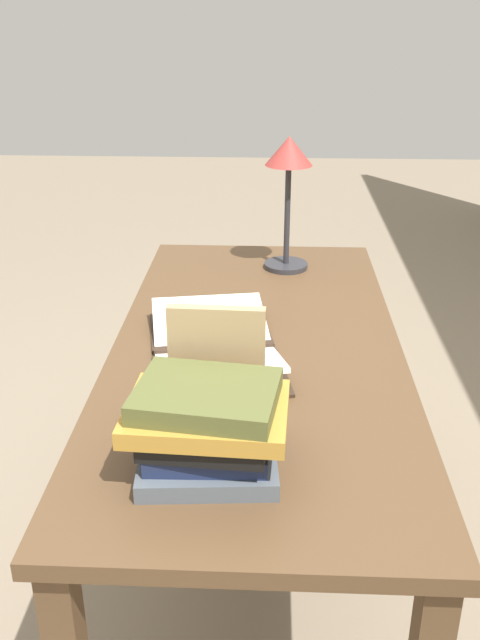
{
  "coord_description": "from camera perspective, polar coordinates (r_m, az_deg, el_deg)",
  "views": [
    {
      "loc": [
        1.6,
        0.03,
        1.54
      ],
      "look_at": [
        0.03,
        -0.04,
        0.83
      ],
      "focal_mm": 40.0,
      "sensor_mm": 36.0,
      "label": 1
    }
  ],
  "objects": [
    {
      "name": "book_standing_upright",
      "position": [
        1.41,
        -1.87,
        -3.77
      ],
      "size": [
        0.03,
        0.19,
        0.26
      ],
      "rotation": [
        0.0,
        0.0,
        -0.04
      ],
      "color": "tan",
      "rests_on": "reading_desk"
    },
    {
      "name": "open_book",
      "position": [
        1.74,
        -2.07,
        -2.06
      ],
      "size": [
        0.52,
        0.38,
        0.06
      ],
      "rotation": [
        0.0,
        0.0,
        0.18
      ],
      "color": "#38281E",
      "rests_on": "reading_desk"
    },
    {
      "name": "ground_plane",
      "position": [
        2.22,
        1.16,
        -19.63
      ],
      "size": [
        12.0,
        12.0,
        0.0
      ],
      "primitive_type": "plane",
      "color": "gray"
    },
    {
      "name": "coffee_mug",
      "position": [
        1.49,
        -6.06,
        -5.93
      ],
      "size": [
        0.1,
        0.08,
        0.09
      ],
      "rotation": [
        0.0,
        0.0,
        5.77
      ],
      "color": "#B74238",
      "rests_on": "reading_desk"
    },
    {
      "name": "reading_lamp",
      "position": [
        2.21,
        3.9,
        11.84
      ],
      "size": [
        0.14,
        0.14,
        0.42
      ],
      "color": "#2D2D33",
      "rests_on": "reading_desk"
    },
    {
      "name": "reading_desk",
      "position": [
        1.83,
        1.34,
        -4.66
      ],
      "size": [
        1.56,
        0.72,
        0.75
      ],
      "color": "brown",
      "rests_on": "ground_plane"
    },
    {
      "name": "book_stack_tall",
      "position": [
        1.3,
        -2.64,
        -8.54
      ],
      "size": [
        0.23,
        0.3,
        0.17
      ],
      "color": "slate",
      "rests_on": "reading_desk"
    }
  ]
}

